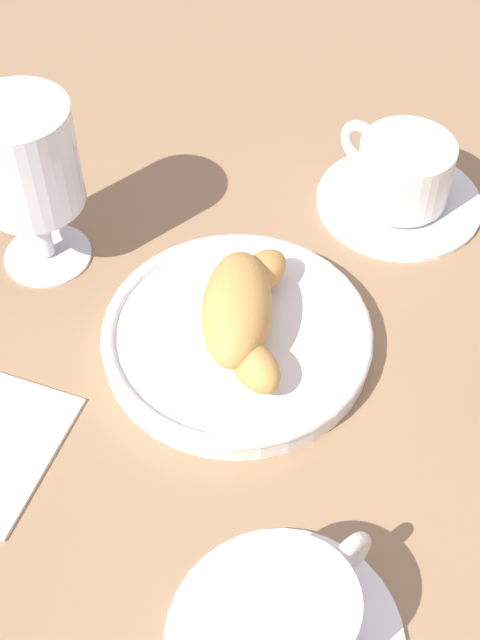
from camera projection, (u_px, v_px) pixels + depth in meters
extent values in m
plane|color=#997551|center=(235.00, 354.00, 0.62)|extent=(2.20, 2.20, 0.00)
cylinder|color=white|center=(240.00, 340.00, 0.62)|extent=(0.19, 0.19, 0.02)
torus|color=white|center=(240.00, 333.00, 0.61)|extent=(0.19, 0.19, 0.01)
ellipsoid|color=#D6994C|center=(240.00, 309.00, 0.59)|extent=(0.11, 0.06, 0.04)
ellipsoid|color=#D6994C|center=(255.00, 367.00, 0.57)|extent=(0.05, 0.05, 0.03)
ellipsoid|color=#D6994C|center=(262.00, 272.00, 0.63)|extent=(0.05, 0.04, 0.03)
cylinder|color=white|center=(285.00, 640.00, 0.49)|extent=(0.14, 0.14, 0.01)
cylinder|color=white|center=(287.00, 619.00, 0.46)|extent=(0.08, 0.08, 0.05)
cylinder|color=brown|center=(289.00, 603.00, 0.45)|extent=(0.07, 0.07, 0.01)
torus|color=white|center=(344.00, 562.00, 0.48)|extent=(0.04, 0.03, 0.04)
cylinder|color=white|center=(399.00, 200.00, 0.72)|extent=(0.14, 0.14, 0.01)
cylinder|color=white|center=(404.00, 171.00, 0.70)|extent=(0.08, 0.08, 0.05)
cylinder|color=brown|center=(409.00, 150.00, 0.68)|extent=(0.07, 0.07, 0.01)
torus|color=white|center=(361.00, 143.00, 0.71)|extent=(0.03, 0.04, 0.04)
cylinder|color=white|center=(48.00, 254.00, 0.68)|extent=(0.07, 0.07, 0.01)
cylinder|color=white|center=(41.00, 226.00, 0.66)|extent=(0.01, 0.01, 0.05)
cylinder|color=white|center=(24.00, 157.00, 0.61)|extent=(0.08, 0.08, 0.08)
cylinder|color=yellow|center=(26.00, 162.00, 0.61)|extent=(0.07, 0.07, 0.07)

